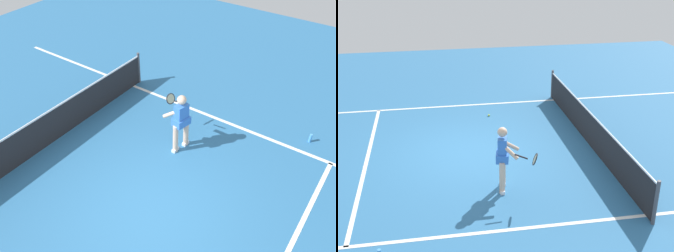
{
  "view_description": "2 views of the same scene",
  "coord_description": "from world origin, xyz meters",
  "views": [
    {
      "loc": [
        -3.7,
        -2.98,
        6.07
      ],
      "look_at": [
        1.39,
        0.57,
        1.13
      ],
      "focal_mm": 38.62,
      "sensor_mm": 36.0,
      "label": 1
    },
    {
      "loc": [
        10.87,
        -0.82,
        5.44
      ],
      "look_at": [
        0.64,
        0.95,
        0.97
      ],
      "focal_mm": 47.82,
      "sensor_mm": 36.0,
      "label": 2
    }
  ],
  "objects": [
    {
      "name": "ground_plane",
      "position": [
        0.0,
        0.0,
        0.0
      ],
      "size": [
        23.8,
        23.8,
        0.0
      ],
      "primitive_type": "plane",
      "color": "teal"
    },
    {
      "name": "sideline_right_marking",
      "position": [
        3.61,
        0.0,
        0.0
      ],
      "size": [
        0.1,
        16.31,
        0.01
      ],
      "primitive_type": "cube",
      "color": "white",
      "rests_on": "ground"
    },
    {
      "name": "court_net",
      "position": [
        0.0,
        3.43,
        0.47
      ],
      "size": [
        7.9,
        0.08,
        1.01
      ],
      "color": "#4C4C51",
      "rests_on": "ground"
    },
    {
      "name": "tennis_player",
      "position": [
        2.04,
        0.66,
        0.85
      ],
      "size": [
        0.91,
        0.9,
        1.55
      ],
      "color": "beige",
      "rests_on": "ground"
    },
    {
      "name": "water_bottle",
      "position": [
        4.1,
        -1.96,
        0.12
      ],
      "size": [
        0.07,
        0.07,
        0.24
      ],
      "primitive_type": "cylinder",
      "color": "#4C9EE5",
      "rests_on": "ground"
    }
  ]
}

